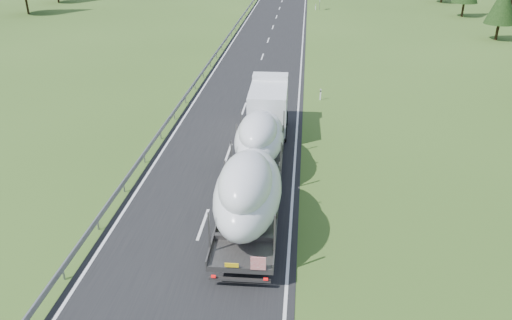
{
  "coord_description": "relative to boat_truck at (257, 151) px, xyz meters",
  "views": [
    {
      "loc": [
        4.97,
        -12.82,
        14.46
      ],
      "look_at": [
        2.45,
        12.64,
        2.15
      ],
      "focal_mm": 35.0,
      "sensor_mm": 36.0,
      "label": 1
    }
  ],
  "objects": [
    {
      "name": "boat_truck",
      "position": [
        0.0,
        0.0,
        0.0
      ],
      "size": [
        3.37,
        20.84,
        4.81
      ],
      "color": "white",
      "rests_on": "ground"
    }
  ]
}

